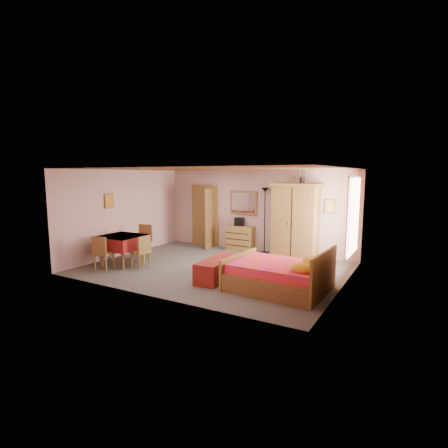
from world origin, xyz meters
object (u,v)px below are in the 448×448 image
Objects in this scene: wall_mirror at (244,203)px; chair_south at (104,253)px; floor_lamp at (265,221)px; wardrobe at (295,221)px; bench at (219,269)px; stereo at (239,222)px; chair_east at (140,252)px; sunflower_vase at (302,174)px; chair_north at (142,242)px; bed at (278,268)px; dining_table at (122,250)px; chair_west at (103,246)px; chest_of_drawers at (240,238)px.

chair_south is (-1.96, -4.07, -1.10)m from wall_mirror.
floor_lamp is (0.83, -0.19, -0.52)m from wall_mirror.
wardrobe is 3.20m from bench.
stereo is 3.53m from chair_east.
wall_mirror is 4.65m from chair_south.
sunflower_vase is 0.59× the size of chair_south.
chair_south is 0.91× the size of chair_north.
stereo is 0.29× the size of chair_north.
stereo is 0.14× the size of bed.
wall_mirror is 0.89× the size of dining_table.
chair_west is at bearing -145.40° from sunflower_vase.
bed is (1.66, -3.08, -0.56)m from floor_lamp.
wardrobe is at bearing 32.78° from chair_south.
sunflower_vase reaches higher than chair_south.
wardrobe reaches higher than chair_north.
wall_mirror reaches higher than chair_west.
chair_east reaches higher than dining_table.
wall_mirror is at bearing 59.59° from dining_table.
wall_mirror is 0.67× the size of bench.
bed is (2.49, -3.06, 0.07)m from chest_of_drawers.
stereo is 0.19× the size of bench.
bench is at bearing -71.16° from stereo.
chair_south reaches higher than chest_of_drawers.
bed is 2.05× the size of chair_north.
chair_south is (-3.95, -3.86, -2.01)m from sunflower_vase.
chair_west is at bearing 38.51° from chair_north.
bench is 3.04m from chair_north.
wall_mirror reaches higher than stereo.
floor_lamp is 0.94× the size of wardrobe.
chest_of_drawers is 1.17m from wall_mirror.
wall_mirror is at bearing 129.91° from bed.
bed reaches higher than chest_of_drawers.
floor_lamp is 3.94m from chair_east.
sunflower_vase is 5.52m from dining_table.
wardrobe is at bearing -2.56° from chest_of_drawers.
bench is 3.00m from dining_table.
stereo is at bearing 52.24° from chair_south.
chest_of_drawers is at bearing 131.76° from bed.
wall_mirror reaches higher than chest_of_drawers.
chest_of_drawers is at bearing 51.26° from chair_south.
floor_lamp is (0.90, -0.02, 0.09)m from stereo.
chair_north is at bearing 87.98° from dining_table.
chair_east is at bearing -123.69° from floor_lamp.
bed is at bearing -50.34° from chest_of_drawers.
dining_table is 1.10× the size of chair_north.
chair_west is (-3.54, -3.26, -0.57)m from floor_lamp.
floor_lamp reaches higher than dining_table.
dining_table is at bearing -121.55° from chest_of_drawers.
chair_east is at bearing -134.68° from wardrobe.
floor_lamp reaches higher than bed.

